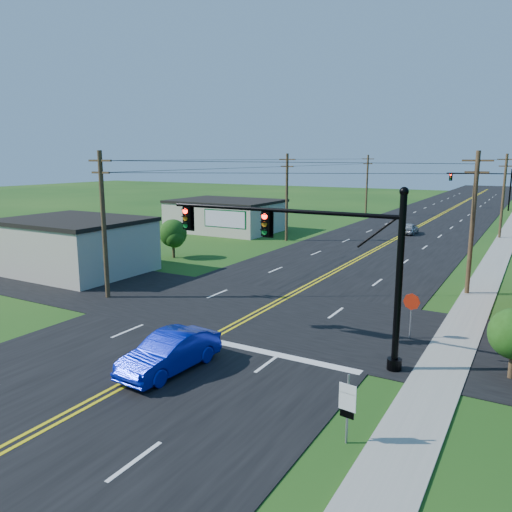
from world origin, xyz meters
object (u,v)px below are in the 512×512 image
Objects in this scene: signal_mast_main at (297,247)px; route_sign at (347,404)px; signal_mast_far at (482,182)px; stop_sign at (411,306)px; blue_car at (170,353)px.

route_sign is at bearing -52.99° from signal_mast_main.
signal_mast_main is at bearing 134.29° from route_sign.
signal_mast_far is 68.21m from stop_sign.
signal_mast_main reaches higher than route_sign.
signal_mast_main reaches higher than blue_car.
signal_mast_main is 2.38× the size of blue_car.
stop_sign is at bearing 99.57° from route_sign.
route_sign is (4.48, -78.07, -3.24)m from signal_mast_far.
signal_mast_main is 1.03× the size of signal_mast_far.
blue_car is 2.09× the size of stop_sign.
stop_sign is (-0.40, 10.05, 0.33)m from route_sign.
route_sign is 0.99× the size of stop_sign.
signal_mast_far is at bearing 91.29° from blue_car.
blue_car is at bearing -126.69° from signal_mast_main.
signal_mast_main is 7.00m from blue_car.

